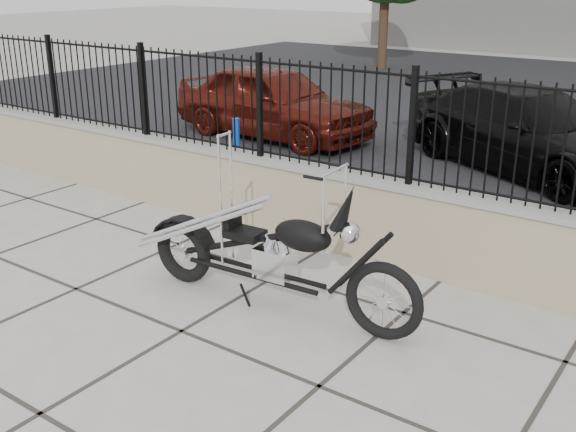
% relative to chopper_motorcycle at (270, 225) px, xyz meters
% --- Properties ---
extents(ground_plane, '(90.00, 90.00, 0.00)m').
position_rel_chopper_motorcycle_xyz_m(ground_plane, '(-0.36, -0.87, -0.85)').
color(ground_plane, '#99968E').
rests_on(ground_plane, ground).
extents(parking_lot, '(30.00, 30.00, 0.00)m').
position_rel_chopper_motorcycle_xyz_m(parking_lot, '(-0.36, 11.63, -0.85)').
color(parking_lot, black).
rests_on(parking_lot, ground).
extents(retaining_wall, '(14.00, 0.36, 0.96)m').
position_rel_chopper_motorcycle_xyz_m(retaining_wall, '(-0.36, 1.63, -0.37)').
color(retaining_wall, gray).
rests_on(retaining_wall, ground_plane).
extents(iron_fence, '(14.00, 0.08, 1.20)m').
position_rel_chopper_motorcycle_xyz_m(iron_fence, '(-0.36, 1.63, 0.71)').
color(iron_fence, black).
rests_on(iron_fence, retaining_wall).
extents(chopper_motorcycle, '(2.87, 0.69, 1.70)m').
position_rel_chopper_motorcycle_xyz_m(chopper_motorcycle, '(0.00, 0.00, 0.00)').
color(chopper_motorcycle, black).
rests_on(chopper_motorcycle, ground_plane).
extents(car_red, '(4.28, 1.95, 1.42)m').
position_rel_chopper_motorcycle_xyz_m(car_red, '(-4.27, 5.79, -0.14)').
color(car_red, '#4E120B').
rests_on(car_red, parking_lot).
extents(car_black, '(4.97, 3.75, 1.34)m').
position_rel_chopper_motorcycle_xyz_m(car_black, '(0.55, 6.27, -0.18)').
color(car_black, black).
rests_on(car_black, parking_lot).
extents(bollard_a, '(0.14, 0.14, 0.93)m').
position_rel_chopper_motorcycle_xyz_m(bollard_a, '(-3.14, 3.30, -0.39)').
color(bollard_a, '#0D24CD').
rests_on(bollard_a, ground_plane).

